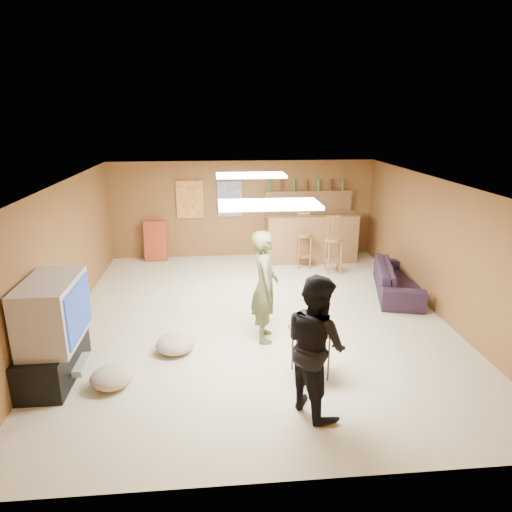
{
  "coord_description": "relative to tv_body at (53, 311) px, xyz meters",
  "views": [
    {
      "loc": [
        -0.65,
        -6.81,
        3.2
      ],
      "look_at": [
        0.0,
        0.2,
        1.0
      ],
      "focal_mm": 32.0,
      "sensor_mm": 36.0,
      "label": 1
    }
  ],
  "objects": [
    {
      "name": "ground",
      "position": [
        2.65,
        1.5,
        -0.9
      ],
      "size": [
        7.0,
        7.0,
        0.0
      ],
      "primitive_type": "plane",
      "color": "beige",
      "rests_on": "ground"
    },
    {
      "name": "ceiling",
      "position": [
        2.65,
        1.5,
        1.3
      ],
      "size": [
        6.0,
        7.0,
        0.02
      ],
      "primitive_type": "cube",
      "color": "silver",
      "rests_on": "ground"
    },
    {
      "name": "wall_back",
      "position": [
        2.65,
        5.0,
        0.2
      ],
      "size": [
        6.0,
        0.02,
        2.2
      ],
      "primitive_type": "cube",
      "color": "brown",
      "rests_on": "ground"
    },
    {
      "name": "wall_front",
      "position": [
        2.65,
        -2.0,
        0.2
      ],
      "size": [
        6.0,
        0.02,
        2.2
      ],
      "primitive_type": "cube",
      "color": "brown",
      "rests_on": "ground"
    },
    {
      "name": "wall_left",
      "position": [
        -0.35,
        1.5,
        0.2
      ],
      "size": [
        0.02,
        7.0,
        2.2
      ],
      "primitive_type": "cube",
      "color": "brown",
      "rests_on": "ground"
    },
    {
      "name": "wall_right",
      "position": [
        5.65,
        1.5,
        0.2
      ],
      "size": [
        0.02,
        7.0,
        2.2
      ],
      "primitive_type": "cube",
      "color": "brown",
      "rests_on": "ground"
    },
    {
      "name": "tv_stand",
      "position": [
        -0.07,
        0.0,
        -0.65
      ],
      "size": [
        0.55,
        1.3,
        0.5
      ],
      "primitive_type": "cube",
      "color": "black",
      "rests_on": "ground"
    },
    {
      "name": "dvd_box",
      "position": [
        0.15,
        0.0,
        -0.75
      ],
      "size": [
        0.35,
        0.5,
        0.08
      ],
      "primitive_type": "cube",
      "color": "#B2B2B7",
      "rests_on": "tv_stand"
    },
    {
      "name": "tv_body",
      "position": [
        0.0,
        0.0,
        0.0
      ],
      "size": [
        0.6,
        1.1,
        0.8
      ],
      "primitive_type": "cube",
      "color": "#B2B2B7",
      "rests_on": "tv_stand"
    },
    {
      "name": "tv_screen",
      "position": [
        0.31,
        0.0,
        0.0
      ],
      "size": [
        0.02,
        0.95,
        0.65
      ],
      "primitive_type": "cube",
      "color": "navy",
      "rests_on": "tv_body"
    },
    {
      "name": "bar_counter",
      "position": [
        4.15,
        4.45,
        -0.35
      ],
      "size": [
        2.0,
        0.6,
        1.1
      ],
      "primitive_type": "cube",
      "color": "brown",
      "rests_on": "ground"
    },
    {
      "name": "bar_lip",
      "position": [
        4.15,
        4.2,
        0.2
      ],
      "size": [
        2.1,
        0.12,
        0.05
      ],
      "primitive_type": "cube",
      "color": "#432D15",
      "rests_on": "bar_counter"
    },
    {
      "name": "bar_shelf",
      "position": [
        4.15,
        4.9,
        0.6
      ],
      "size": [
        2.0,
        0.18,
        0.05
      ],
      "primitive_type": "cube",
      "color": "brown",
      "rests_on": "bar_backing"
    },
    {
      "name": "bar_backing",
      "position": [
        4.15,
        4.92,
        0.3
      ],
      "size": [
        2.0,
        0.14,
        0.6
      ],
      "primitive_type": "cube",
      "color": "brown",
      "rests_on": "bar_counter"
    },
    {
      "name": "poster_left",
      "position": [
        1.45,
        4.96,
        0.45
      ],
      "size": [
        0.6,
        0.03,
        0.85
      ],
      "primitive_type": "cube",
      "color": "#BF3F26",
      "rests_on": "wall_back"
    },
    {
      "name": "poster_right",
      "position": [
        2.35,
        4.96,
        0.45
      ],
      "size": [
        0.55,
        0.03,
        0.8
      ],
      "primitive_type": "cube",
      "color": "#334C99",
      "rests_on": "wall_back"
    },
    {
      "name": "folding_chair_stack",
      "position": [
        0.65,
        4.8,
        -0.45
      ],
      "size": [
        0.5,
        0.26,
        0.91
      ],
      "primitive_type": "cube",
      "rotation": [
        -0.14,
        0.0,
        0.0
      ],
      "color": "#AE3D20",
      "rests_on": "ground"
    },
    {
      "name": "ceiling_panel_front",
      "position": [
        2.65,
        0.0,
        1.27
      ],
      "size": [
        1.2,
        0.6,
        0.04
      ],
      "primitive_type": "cube",
      "color": "white",
      "rests_on": "ceiling"
    },
    {
      "name": "ceiling_panel_back",
      "position": [
        2.65,
        2.7,
        1.27
      ],
      "size": [
        1.2,
        0.6,
        0.04
      ],
      "primitive_type": "cube",
      "color": "white",
      "rests_on": "ceiling"
    },
    {
      "name": "person_olive",
      "position": [
        2.69,
        0.78,
        -0.07
      ],
      "size": [
        0.41,
        0.61,
        1.65
      ],
      "primitive_type": "imported",
      "rotation": [
        0.0,
        0.0,
        1.55
      ],
      "color": "brown",
      "rests_on": "ground"
    },
    {
      "name": "person_black",
      "position": [
        3.06,
        -0.95,
        -0.1
      ],
      "size": [
        0.88,
        0.96,
        1.6
      ],
      "primitive_type": "imported",
      "rotation": [
        0.0,
        0.0,
        2.01
      ],
      "color": "black",
      "rests_on": "ground"
    },
    {
      "name": "sofa",
      "position": [
        5.35,
        2.33,
        -0.62
      ],
      "size": [
        1.21,
        2.02,
        0.55
      ],
      "primitive_type": "imported",
      "rotation": [
        0.0,
        0.0,
        1.31
      ],
      "color": "black",
      "rests_on": "ground"
    },
    {
      "name": "tray_table",
      "position": [
        3.16,
        -0.27,
        -0.58
      ],
      "size": [
        0.52,
        0.43,
        0.63
      ],
      "primitive_type": "cube",
      "rotation": [
        0.0,
        0.0,
        0.09
      ],
      "color": "#432D15",
      "rests_on": "ground"
    },
    {
      "name": "cup_red_near",
      "position": [
        3.04,
        -0.2,
        -0.22
      ],
      "size": [
        0.09,
        0.09,
        0.1
      ],
      "primitive_type": "cylinder",
      "rotation": [
        0.0,
        0.0,
        -0.19
      ],
      "color": "#AF0B0D",
      "rests_on": "tray_table"
    },
    {
      "name": "cup_red_far",
      "position": [
        3.26,
        -0.36,
        -0.22
      ],
      "size": [
        0.08,
        0.08,
        0.1
      ],
      "primitive_type": "cylinder",
      "rotation": [
        0.0,
        0.0,
        -0.01
      ],
      "color": "#AF0B0D",
      "rests_on": "tray_table"
    },
    {
      "name": "cup_blue",
      "position": [
        3.3,
        -0.17,
        -0.22
      ],
      "size": [
        0.07,
        0.07,
        0.1
      ],
      "primitive_type": "cylinder",
      "rotation": [
        0.0,
        0.0,
        -0.01
      ],
      "color": "#16259B",
      "rests_on": "tray_table"
    },
    {
      "name": "bar_stool_left",
      "position": [
        3.89,
        4.01,
        -0.34
      ],
      "size": [
        0.41,
        0.41,
        1.13
      ],
      "primitive_type": null,
      "rotation": [
        0.0,
        0.0,
        0.15
      ],
      "color": "brown",
      "rests_on": "ground"
    },
    {
      "name": "bar_stool_right",
      "position": [
        4.45,
        3.59,
        -0.25
      ],
      "size": [
        0.44,
        0.44,
        1.3
      ],
      "primitive_type": null,
      "rotation": [
        0.0,
        0.0,
        -0.07
      ],
      "color": "brown",
      "rests_on": "ground"
    },
    {
      "name": "cushion_near_tv",
      "position": [
        1.4,
        0.49,
        -0.78
      ],
      "size": [
        0.59,
        0.59,
        0.24
      ],
      "primitive_type": "ellipsoid",
      "rotation": [
        0.0,
        0.0,
        -0.09
      ],
      "color": "tan",
      "rests_on": "ground"
    },
    {
      "name": "cushion_mid",
      "position": [
        1.48,
        0.64,
        -0.81
      ],
      "size": [
        0.5,
        0.5,
        0.18
      ],
      "primitive_type": "ellipsoid",
      "rotation": [
        0.0,
        0.0,
        0.32
      ],
      "color": "tan",
      "rests_on": "ground"
    },
    {
      "name": "cushion_far",
      "position": [
        0.69,
        -0.28,
        -0.78
      ],
      "size": [
        0.53,
        0.53,
        0.23
      ],
      "primitive_type": "ellipsoid",
      "rotation": [
        0.0,
        0.0,
        -0.02
      ],
      "color": "tan",
      "rests_on": "ground"
    },
    {
      "name": "bottle_row",
      "position": [
        4.09,
        4.88,
        0.75
      ],
      "size": [
        1.76,
        0.08,
        0.26
      ],
      "primitive_type": null,
      "color": "#3F7233",
      "rests_on": "bar_shelf"
    }
  ]
}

